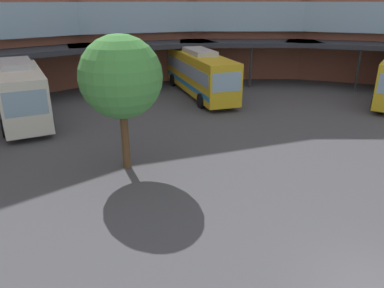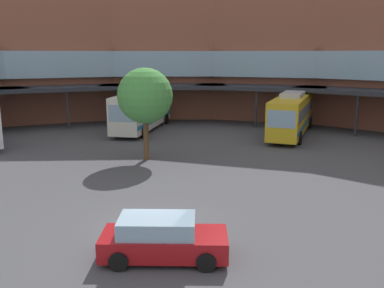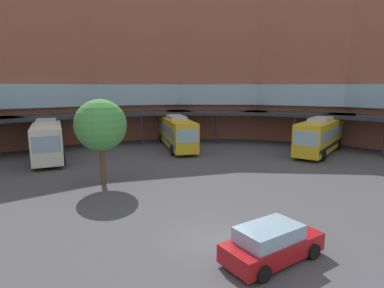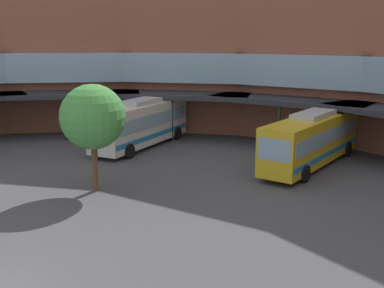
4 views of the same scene
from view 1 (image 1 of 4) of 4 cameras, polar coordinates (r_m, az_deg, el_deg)
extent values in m
cube|color=#8CADC6|center=(40.50, 25.19, 17.64)|extent=(12.73, 12.25, 2.62)
cube|color=#282B33|center=(36.28, 24.94, 13.83)|extent=(12.20, 11.41, 0.40)
cylinder|color=#2D2D33|center=(34.94, 24.56, 10.52)|extent=(0.20, 0.20, 3.75)
cube|color=#8CADC6|center=(39.47, 8.22, 19.30)|extent=(12.92, 9.88, 2.62)
cube|color=#282B33|center=(35.28, 8.96, 15.34)|extent=(13.32, 8.23, 0.40)
cylinder|color=#2D2D33|center=(33.97, 9.16, 11.90)|extent=(0.20, 0.20, 3.75)
cube|color=#8CADC6|center=(37.60, -9.40, 19.13)|extent=(11.46, 6.24, 2.62)
cube|color=#282B33|center=(33.47, -7.59, 15.08)|extent=(12.73, 4.00, 0.40)
cylinder|color=#2D2D33|center=(32.20, -6.76, 11.49)|extent=(0.20, 0.20, 3.75)
cube|color=#8CADC6|center=(35.02, -27.60, 16.93)|extent=(12.92, 9.88, 2.62)
cube|color=#282B33|center=(30.97, -24.72, 12.84)|extent=(13.32, 8.23, 0.40)
cylinder|color=#2D2D33|center=(29.75, -23.22, 9.08)|extent=(0.20, 0.20, 3.75)
cube|color=gold|center=(30.75, 1.14, 11.15)|extent=(2.94, 11.82, 3.04)
cube|color=#8CADC6|center=(30.68, 1.14, 11.82)|extent=(2.96, 11.12, 0.97)
cube|color=#267FBF|center=(30.92, 1.12, 9.60)|extent=(2.96, 11.59, 0.37)
cube|color=#8CADC6|center=(25.35, 5.45, 9.64)|extent=(2.13, 0.22, 1.34)
cube|color=#B2B2B7|center=(30.49, 1.16, 14.30)|extent=(1.88, 4.29, 0.36)
cylinder|color=black|center=(27.84, 6.17, 7.13)|extent=(0.35, 1.11, 1.10)
cylinder|color=black|center=(26.98, 1.42, 6.78)|extent=(0.35, 1.11, 1.10)
cylinder|color=black|center=(35.09, 0.89, 10.27)|extent=(0.35, 1.11, 1.10)
cylinder|color=black|center=(34.40, -3.00, 10.01)|extent=(0.35, 1.11, 1.10)
cylinder|color=black|center=(29.59, 26.62, 5.82)|extent=(1.05, 0.91, 1.10)
cube|color=silver|center=(26.89, -25.28, 7.67)|extent=(3.79, 11.03, 3.14)
cube|color=#8CADC6|center=(26.81, -25.40, 8.45)|extent=(3.76, 10.39, 1.00)
cube|color=#267FBF|center=(27.08, -24.98, 5.88)|extent=(3.79, 10.82, 0.38)
cube|color=#8CADC6|center=(21.59, -24.61, 5.80)|extent=(2.24, 0.38, 1.38)
cube|color=#B2B2B7|center=(26.58, -25.88, 11.31)|extent=(2.22, 4.07, 0.36)
cylinder|color=black|center=(23.74, -21.21, 3.20)|extent=(0.43, 1.13, 1.10)
cylinder|color=black|center=(23.67, -27.28, 2.17)|extent=(0.43, 1.13, 1.10)
cylinder|color=black|center=(30.82, -22.92, 6.97)|extent=(0.43, 1.13, 1.10)
cylinder|color=black|center=(30.77, -27.62, 6.18)|extent=(0.43, 1.13, 1.10)
cylinder|color=brown|center=(17.14, -10.46, 1.47)|extent=(0.36, 0.36, 3.32)
sphere|color=#479342|center=(16.43, -11.09, 10.26)|extent=(3.68, 3.68, 3.68)
camera|label=2|loc=(17.05, 101.97, -6.11)|focal=39.36mm
camera|label=3|loc=(7.77, 138.69, -20.04)|focal=29.72mm
camera|label=4|loc=(21.88, 79.30, 7.71)|focal=44.39mm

